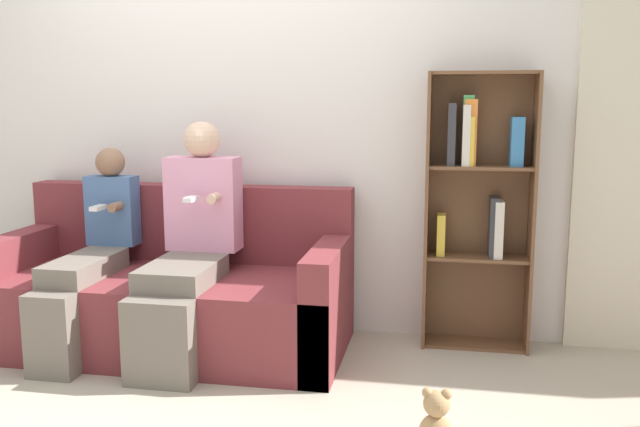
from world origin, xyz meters
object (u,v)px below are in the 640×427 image
at_px(adult_seated, 190,239).
at_px(child_seated, 89,253).
at_px(teddy_bear, 436,424).
at_px(bookshelf, 478,194).
at_px(couch, 172,296).

relative_size(adult_seated, child_seated, 1.14).
distance_m(child_seated, teddy_bear, 2.13).
bearing_deg(bookshelf, child_seated, -167.20).
bearing_deg(teddy_bear, bookshelf, 81.86).
bearing_deg(couch, teddy_bear, -32.88).
xyz_separation_m(adult_seated, teddy_bear, (1.34, -0.88, -0.51)).
height_order(couch, bookshelf, bookshelf).
bearing_deg(couch, adult_seated, -29.27).
distance_m(bookshelf, teddy_bear, 1.51).
distance_m(couch, teddy_bear, 1.79).
height_order(child_seated, teddy_bear, child_seated).
height_order(couch, adult_seated, adult_seated).
xyz_separation_m(child_seated, teddy_bear, (1.91, -0.83, -0.42)).
relative_size(couch, child_seated, 1.77).
bearing_deg(child_seated, bookshelf, 12.80).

